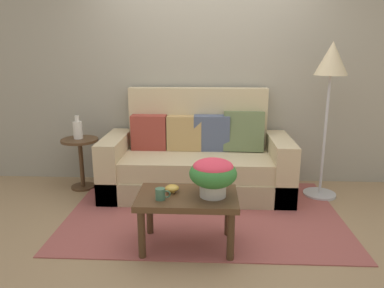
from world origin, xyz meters
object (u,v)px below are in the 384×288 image
(floor_lamp, at_px, (331,73))
(coffee_mug, at_px, (161,194))
(side_table, at_px, (81,154))
(couch, at_px, (197,161))
(snack_bowl, at_px, (172,188))
(coffee_table, at_px, (187,203))
(table_vase, at_px, (78,129))
(potted_plant, at_px, (213,173))

(floor_lamp, xyz_separation_m, coffee_mug, (-1.62, -1.27, -0.85))
(floor_lamp, relative_size, coffee_mug, 13.92)
(side_table, bearing_deg, couch, -1.62)
(floor_lamp, distance_m, snack_bowl, 2.09)
(coffee_table, bearing_deg, floor_lamp, 39.32)
(coffee_table, xyz_separation_m, snack_bowl, (-0.13, 0.05, 0.11))
(couch, xyz_separation_m, side_table, (-1.35, 0.04, 0.05))
(coffee_table, height_order, table_vase, table_vase)
(couch, xyz_separation_m, snack_bowl, (-0.17, -1.18, 0.13))
(floor_lamp, xyz_separation_m, table_vase, (-2.75, 0.12, -0.65))
(coffee_table, height_order, potted_plant, potted_plant)
(potted_plant, bearing_deg, snack_bowl, 169.22)
(coffee_table, bearing_deg, snack_bowl, 158.00)
(floor_lamp, bearing_deg, table_vase, 177.43)
(floor_lamp, height_order, coffee_mug, floor_lamp)
(couch, xyz_separation_m, coffee_mug, (-0.24, -1.33, 0.15))
(coffee_table, relative_size, potted_plant, 2.14)
(coffee_mug, distance_m, snack_bowl, 0.17)
(potted_plant, distance_m, table_vase, 2.01)
(coffee_mug, bearing_deg, potted_plant, 12.92)
(potted_plant, height_order, snack_bowl, potted_plant)
(coffee_mug, bearing_deg, floor_lamp, 38.03)
(coffee_table, xyz_separation_m, floor_lamp, (1.42, 1.16, 0.97))
(table_vase, bearing_deg, potted_plant, -40.15)
(side_table, distance_m, coffee_mug, 1.77)
(side_table, bearing_deg, potted_plant, -40.08)
(side_table, height_order, snack_bowl, side_table)
(snack_bowl, bearing_deg, floor_lamp, 35.68)
(floor_lamp, bearing_deg, potted_plant, -135.98)
(floor_lamp, bearing_deg, coffee_mug, -141.97)
(side_table, bearing_deg, floor_lamp, -2.19)
(coffee_table, xyz_separation_m, potted_plant, (0.20, -0.01, 0.26))
(floor_lamp, height_order, snack_bowl, floor_lamp)
(floor_lamp, bearing_deg, snack_bowl, -144.32)
(coffee_table, relative_size, side_table, 1.35)
(snack_bowl, bearing_deg, coffee_table, -22.00)
(couch, distance_m, coffee_table, 1.23)
(coffee_mug, bearing_deg, table_vase, 129.19)
(couch, bearing_deg, side_table, 178.38)
(coffee_table, relative_size, table_vase, 3.01)
(coffee_mug, xyz_separation_m, snack_bowl, (0.07, 0.16, -0.01))
(floor_lamp, bearing_deg, couch, 177.24)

